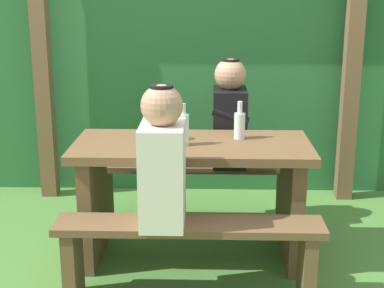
{
  "coord_description": "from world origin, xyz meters",
  "views": [
    {
      "loc": [
        0.09,
        -3.26,
        1.64
      ],
      "look_at": [
        0.0,
        0.0,
        0.73
      ],
      "focal_mm": 53.73,
      "sensor_mm": 36.0,
      "label": 1
    }
  ],
  "objects_px": {
    "bench_near": "(189,245)",
    "person_black_coat": "(230,117)",
    "bottle_left": "(240,124)",
    "picnic_table": "(192,181)",
    "person_white_shirt": "(163,161)",
    "bottle_right": "(183,129)",
    "bench_far": "(194,181)",
    "drinking_glass": "(176,132)"
  },
  "relations": [
    {
      "from": "bench_near",
      "to": "person_black_coat",
      "type": "relative_size",
      "value": 1.95
    },
    {
      "from": "person_black_coat",
      "to": "bottle_left",
      "type": "distance_m",
      "value": 0.41
    },
    {
      "from": "picnic_table",
      "to": "person_white_shirt",
      "type": "relative_size",
      "value": 1.95
    },
    {
      "from": "bottle_left",
      "to": "bottle_right",
      "type": "xyz_separation_m",
      "value": [
        -0.33,
        -0.15,
        0.01
      ]
    },
    {
      "from": "picnic_table",
      "to": "bottle_right",
      "type": "bearing_deg",
      "value": -133.17
    },
    {
      "from": "person_black_coat",
      "to": "bottle_left",
      "type": "bearing_deg",
      "value": -83.66
    },
    {
      "from": "bench_near",
      "to": "person_white_shirt",
      "type": "xyz_separation_m",
      "value": [
        -0.13,
        0.0,
        0.46
      ]
    },
    {
      "from": "bench_far",
      "to": "person_black_coat",
      "type": "height_order",
      "value": "person_black_coat"
    },
    {
      "from": "bottle_left",
      "to": "drinking_glass",
      "type": "bearing_deg",
      "value": -175.05
    },
    {
      "from": "person_black_coat",
      "to": "bottle_right",
      "type": "relative_size",
      "value": 2.94
    },
    {
      "from": "picnic_table",
      "to": "person_black_coat",
      "type": "relative_size",
      "value": 1.95
    },
    {
      "from": "person_black_coat",
      "to": "bottle_left",
      "type": "height_order",
      "value": "person_black_coat"
    },
    {
      "from": "person_black_coat",
      "to": "drinking_glass",
      "type": "xyz_separation_m",
      "value": [
        -0.34,
        -0.44,
        0.0
      ]
    },
    {
      "from": "picnic_table",
      "to": "bench_near",
      "type": "relative_size",
      "value": 1.0
    },
    {
      "from": "picnic_table",
      "to": "drinking_glass",
      "type": "bearing_deg",
      "value": 144.44
    },
    {
      "from": "picnic_table",
      "to": "person_white_shirt",
      "type": "distance_m",
      "value": 0.6
    },
    {
      "from": "bench_far",
      "to": "drinking_glass",
      "type": "height_order",
      "value": "drinking_glass"
    },
    {
      "from": "picnic_table",
      "to": "drinking_glass",
      "type": "relative_size",
      "value": 15.17
    },
    {
      "from": "bench_near",
      "to": "bottle_right",
      "type": "relative_size",
      "value": 5.71
    },
    {
      "from": "bench_near",
      "to": "bottle_left",
      "type": "distance_m",
      "value": 0.84
    },
    {
      "from": "person_black_coat",
      "to": "drinking_glass",
      "type": "distance_m",
      "value": 0.55
    },
    {
      "from": "bench_near",
      "to": "bottle_left",
      "type": "relative_size",
      "value": 6.12
    },
    {
      "from": "bench_near",
      "to": "person_white_shirt",
      "type": "distance_m",
      "value": 0.48
    },
    {
      "from": "person_black_coat",
      "to": "bench_far",
      "type": "bearing_deg",
      "value": 179.2
    },
    {
      "from": "bench_far",
      "to": "drinking_glass",
      "type": "distance_m",
      "value": 0.65
    },
    {
      "from": "picnic_table",
      "to": "bottle_right",
      "type": "distance_m",
      "value": 0.34
    },
    {
      "from": "drinking_glass",
      "to": "bottle_left",
      "type": "distance_m",
      "value": 0.38
    },
    {
      "from": "person_white_shirt",
      "to": "bench_near",
      "type": "bearing_deg",
      "value": -1.42
    },
    {
      "from": "drinking_glass",
      "to": "person_white_shirt",
      "type": "bearing_deg",
      "value": -93.56
    },
    {
      "from": "bench_far",
      "to": "bottle_left",
      "type": "height_order",
      "value": "bottle_left"
    },
    {
      "from": "bench_near",
      "to": "person_white_shirt",
      "type": "relative_size",
      "value": 1.95
    },
    {
      "from": "bench_far",
      "to": "bottle_left",
      "type": "distance_m",
      "value": 0.71
    },
    {
      "from": "bench_near",
      "to": "person_white_shirt",
      "type": "height_order",
      "value": "person_white_shirt"
    },
    {
      "from": "bench_far",
      "to": "drinking_glass",
      "type": "bearing_deg",
      "value": -102.47
    },
    {
      "from": "person_white_shirt",
      "to": "bottle_left",
      "type": "relative_size",
      "value": 3.14
    },
    {
      "from": "person_white_shirt",
      "to": "drinking_glass",
      "type": "height_order",
      "value": "person_white_shirt"
    },
    {
      "from": "bench_far",
      "to": "bottle_left",
      "type": "relative_size",
      "value": 6.12
    },
    {
      "from": "picnic_table",
      "to": "person_black_coat",
      "type": "bearing_deg",
      "value": 64.84
    },
    {
      "from": "person_white_shirt",
      "to": "bottle_right",
      "type": "bearing_deg",
      "value": 79.42
    },
    {
      "from": "bench_near",
      "to": "bottle_left",
      "type": "xyz_separation_m",
      "value": [
        0.28,
        0.61,
        0.5
      ]
    },
    {
      "from": "bottle_left",
      "to": "person_black_coat",
      "type": "bearing_deg",
      "value": 96.34
    },
    {
      "from": "picnic_table",
      "to": "bench_near",
      "type": "height_order",
      "value": "picnic_table"
    }
  ]
}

